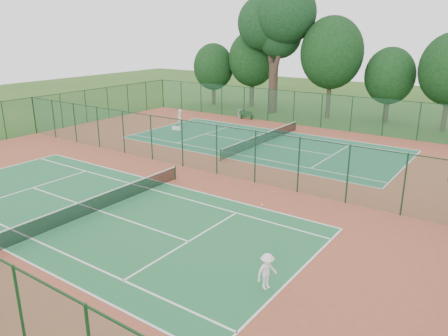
{
  "coord_description": "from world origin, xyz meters",
  "views": [
    {
      "loc": [
        18.49,
        -23.32,
        9.68
      ],
      "look_at": [
        4.04,
        -2.7,
        1.6
      ],
      "focal_mm": 35.0,
      "sensor_mm": 36.0,
      "label": 1
    }
  ],
  "objects_px": {
    "player_near": "(267,271)",
    "trash_bin": "(240,114)",
    "bench": "(246,115)",
    "player_far": "(180,118)",
    "kit_bag": "(176,128)",
    "big_tree": "(277,22)"
  },
  "relations": [
    {
      "from": "player_far",
      "to": "player_near",
      "type": "bearing_deg",
      "value": 24.03
    },
    {
      "from": "big_tree",
      "to": "player_near",
      "type": "bearing_deg",
      "value": -61.6
    },
    {
      "from": "player_far",
      "to": "kit_bag",
      "type": "relative_size",
      "value": 1.95
    },
    {
      "from": "bench",
      "to": "kit_bag",
      "type": "bearing_deg",
      "value": -116.8
    },
    {
      "from": "player_far",
      "to": "trash_bin",
      "type": "relative_size",
      "value": 1.81
    },
    {
      "from": "trash_bin",
      "to": "bench",
      "type": "xyz_separation_m",
      "value": [
        0.96,
        -0.27,
        0.0
      ]
    },
    {
      "from": "kit_bag",
      "to": "big_tree",
      "type": "distance_m",
      "value": 17.66
    },
    {
      "from": "bench",
      "to": "kit_bag",
      "type": "xyz_separation_m",
      "value": [
        -2.85,
        -8.51,
        -0.32
      ]
    },
    {
      "from": "trash_bin",
      "to": "bench",
      "type": "distance_m",
      "value": 1.0
    },
    {
      "from": "player_near",
      "to": "big_tree",
      "type": "distance_m",
      "value": 38.91
    },
    {
      "from": "trash_bin",
      "to": "big_tree",
      "type": "height_order",
      "value": "big_tree"
    },
    {
      "from": "player_far",
      "to": "big_tree",
      "type": "distance_m",
      "value": 16.3
    },
    {
      "from": "bench",
      "to": "player_far",
      "type": "bearing_deg",
      "value": -125.16
    },
    {
      "from": "player_far",
      "to": "kit_bag",
      "type": "distance_m",
      "value": 1.75
    },
    {
      "from": "player_near",
      "to": "bench",
      "type": "height_order",
      "value": "player_near"
    },
    {
      "from": "player_far",
      "to": "bench",
      "type": "xyz_separation_m",
      "value": [
        3.6,
        7.1,
        -0.4
      ]
    },
    {
      "from": "player_near",
      "to": "trash_bin",
      "type": "relative_size",
      "value": 1.54
    },
    {
      "from": "trash_bin",
      "to": "big_tree",
      "type": "distance_m",
      "value": 11.26
    },
    {
      "from": "kit_bag",
      "to": "big_tree",
      "type": "height_order",
      "value": "big_tree"
    },
    {
      "from": "bench",
      "to": "kit_bag",
      "type": "distance_m",
      "value": 8.98
    },
    {
      "from": "player_far",
      "to": "bench",
      "type": "relative_size",
      "value": 1.12
    },
    {
      "from": "kit_bag",
      "to": "bench",
      "type": "bearing_deg",
      "value": 68.92
    }
  ]
}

